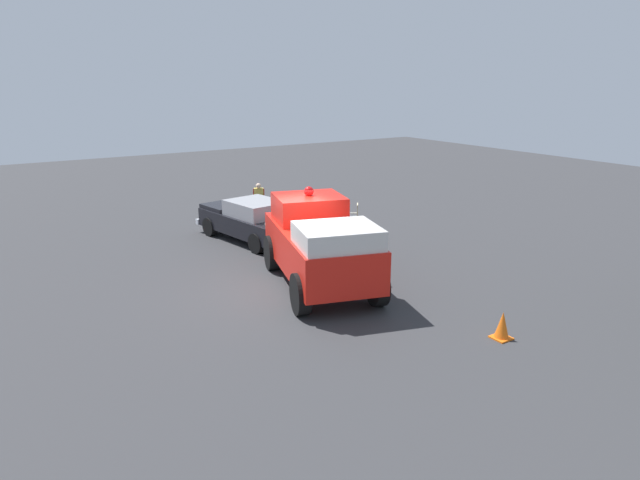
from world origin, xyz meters
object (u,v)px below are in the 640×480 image
object	(u,v)px
lawn_chair_by_car	(354,215)
spectator_seated	(259,197)
lawn_chair_near_truck	(259,199)
classic_hot_rod	(251,219)
vintage_fire_truck	(318,242)
traffic_cone	(502,326)

from	to	relation	value
lawn_chair_by_car	spectator_seated	bearing A→B (deg)	-67.65
lawn_chair_near_truck	lawn_chair_by_car	bearing A→B (deg)	111.16
spectator_seated	classic_hot_rod	bearing A→B (deg)	59.45
vintage_fire_truck	classic_hot_rod	bearing A→B (deg)	-93.98
classic_hot_rod	lawn_chair_near_truck	world-z (taller)	classic_hot_rod
vintage_fire_truck	lawn_chair_by_car	size ratio (longest dim) A/B	6.20
traffic_cone	lawn_chair_near_truck	bearing A→B (deg)	-93.69
spectator_seated	traffic_cone	world-z (taller)	spectator_seated
vintage_fire_truck	classic_hot_rod	size ratio (longest dim) A/B	1.37
classic_hot_rod	traffic_cone	bearing A→B (deg)	96.73
lawn_chair_by_car	classic_hot_rod	bearing A→B (deg)	-13.87
classic_hot_rod	traffic_cone	xyz separation A→B (m)	(-1.20, 10.20, -0.44)
lawn_chair_near_truck	traffic_cone	distance (m)	13.80
classic_hot_rod	lawn_chair_by_car	bearing A→B (deg)	166.13
classic_hot_rod	lawn_chair_near_truck	xyz separation A→B (m)	(-2.09, -3.56, -0.16)
lawn_chair_near_truck	spectator_seated	bearing A→B (deg)	63.19
spectator_seated	traffic_cone	xyz separation A→B (m)	(0.83, 13.65, -0.39)
vintage_fire_truck	lawn_chair_by_car	bearing A→B (deg)	-135.79
lawn_chair_near_truck	lawn_chair_by_car	size ratio (longest dim) A/B	1.00
lawn_chair_near_truck	traffic_cone	size ratio (longest dim) A/B	1.61
classic_hot_rod	lawn_chair_near_truck	size ratio (longest dim) A/B	4.52
vintage_fire_truck	classic_hot_rod	distance (m)	5.06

